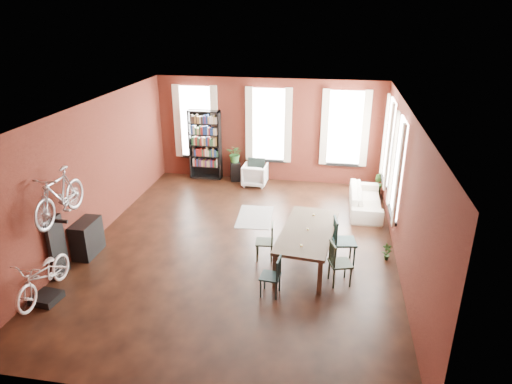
% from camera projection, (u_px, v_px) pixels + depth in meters
% --- Properties ---
extents(room, '(9.00, 9.04, 3.22)m').
position_uv_depth(room, '(255.00, 151.00, 10.29)').
color(room, black).
rests_on(room, ground).
extents(dining_table, '(1.30, 2.42, 0.79)m').
position_uv_depth(dining_table, '(307.00, 246.00, 9.78)').
color(dining_table, '#443729').
rests_on(dining_table, ground).
extents(dining_chair_a, '(0.41, 0.41, 0.81)m').
position_uv_depth(dining_chair_a, '(270.00, 276.00, 8.69)').
color(dining_chair_a, '#173132').
rests_on(dining_chair_a, ground).
extents(dining_chair_b, '(0.42, 0.42, 0.83)m').
position_uv_depth(dining_chair_b, '(265.00, 242.00, 9.93)').
color(dining_chair_b, black).
rests_on(dining_chair_b, ground).
extents(dining_chair_c, '(0.53, 0.53, 0.91)m').
position_uv_depth(dining_chair_c, '(340.00, 263.00, 9.03)').
color(dining_chair_c, black).
rests_on(dining_chair_c, ground).
extents(dining_chair_d, '(0.55, 0.55, 1.04)m').
position_uv_depth(dining_chair_d, '(344.00, 241.00, 9.72)').
color(dining_chair_d, '#163130').
rests_on(dining_chair_d, ground).
extents(bookshelf, '(1.00, 0.32, 2.20)m').
position_uv_depth(bookshelf, '(205.00, 145.00, 14.40)').
color(bookshelf, black).
rests_on(bookshelf, ground).
extents(white_armchair, '(0.74, 0.69, 0.74)m').
position_uv_depth(white_armchair, '(255.00, 174.00, 14.07)').
color(white_armchair, silver).
rests_on(white_armchair, ground).
extents(cream_sofa, '(0.61, 2.08, 0.81)m').
position_uv_depth(cream_sofa, '(366.00, 196.00, 12.33)').
color(cream_sofa, beige).
rests_on(cream_sofa, ground).
extents(striped_rug, '(0.97, 1.48, 0.01)m').
position_uv_depth(striped_rug, '(255.00, 217.00, 12.05)').
color(striped_rug, black).
rests_on(striped_rug, ground).
extents(bike_trainer, '(0.52, 0.52, 0.14)m').
position_uv_depth(bike_trainer, '(47.00, 298.00, 8.61)').
color(bike_trainer, black).
rests_on(bike_trainer, ground).
extents(bike_wall_rack, '(0.16, 0.60, 1.30)m').
position_uv_depth(bike_wall_rack, '(57.00, 247.00, 9.23)').
color(bike_wall_rack, black).
rests_on(bike_wall_rack, ground).
extents(console_table, '(0.40, 0.80, 0.80)m').
position_uv_depth(console_table, '(87.00, 238.00, 10.12)').
color(console_table, black).
rests_on(console_table, ground).
extents(plant_stand, '(0.38, 0.38, 0.60)m').
position_uv_depth(plant_stand, '(235.00, 172.00, 14.46)').
color(plant_stand, black).
rests_on(plant_stand, ground).
extents(plant_by_sofa, '(0.62, 0.80, 0.31)m').
position_uv_depth(plant_by_sofa, '(378.00, 189.00, 13.44)').
color(plant_by_sofa, '#356227').
rests_on(plant_by_sofa, ground).
extents(plant_small, '(0.32, 0.43, 0.14)m').
position_uv_depth(plant_small, '(386.00, 257.00, 10.01)').
color(plant_small, '#255221').
rests_on(plant_small, ground).
extents(bicycle_floor, '(0.57, 0.85, 1.61)m').
position_uv_depth(bicycle_floor, '(40.00, 257.00, 8.28)').
color(bicycle_floor, silver).
rests_on(bicycle_floor, bike_trainer).
extents(bicycle_hung, '(0.47, 1.00, 1.66)m').
position_uv_depth(bicycle_hung, '(56.00, 180.00, 8.63)').
color(bicycle_hung, '#A5A8AD').
rests_on(bicycle_hung, bike_wall_rack).
extents(plant_on_stand, '(0.61, 0.65, 0.44)m').
position_uv_depth(plant_on_stand, '(235.00, 156.00, 14.28)').
color(plant_on_stand, '#2A6227').
rests_on(plant_on_stand, plant_stand).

